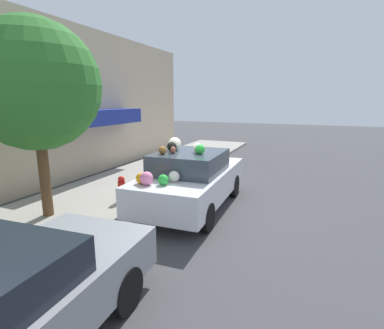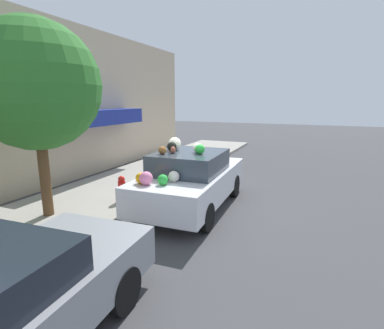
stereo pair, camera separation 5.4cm
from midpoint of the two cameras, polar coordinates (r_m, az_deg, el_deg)
name	(u,v)px [view 1 (the left image)]	position (r m, az deg, el deg)	size (l,w,h in m)	color
ground_plane	(188,206)	(8.11, -0.89, -7.99)	(60.00, 60.00, 0.00)	#424244
sidewalk_curb	(106,193)	(9.45, -16.15, -5.15)	(24.00, 3.20, 0.12)	#9E998E
building_facade	(47,105)	(10.67, -26.02, 10.16)	(18.00, 1.20, 5.36)	#C6B293
street_tree	(35,86)	(7.55, -27.93, 13.12)	(2.84, 2.84, 4.41)	brown
fire_hydrant	(122,189)	(8.27, -13.41, -4.53)	(0.20, 0.20, 0.70)	red
art_car	(191,179)	(7.80, -0.36, -2.70)	(4.22, 1.96, 1.85)	silver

